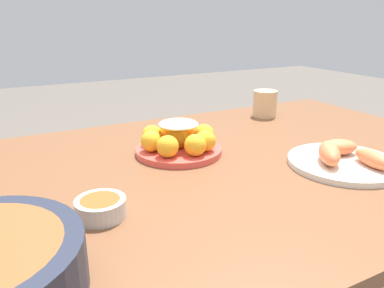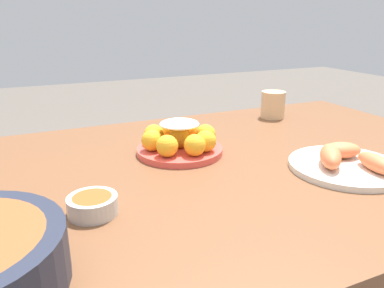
# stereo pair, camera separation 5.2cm
# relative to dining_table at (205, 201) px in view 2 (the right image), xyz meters

# --- Properties ---
(dining_table) EXTENTS (1.54, 0.90, 0.76)m
(dining_table) POSITION_rel_dining_table_xyz_m (0.00, 0.00, 0.00)
(dining_table) COLOR brown
(dining_table) RESTS_ON ground_plane
(cake_plate) EXTENTS (0.22, 0.22, 0.09)m
(cake_plate) POSITION_rel_dining_table_xyz_m (0.02, -0.11, 0.13)
(cake_plate) COLOR #E04C42
(cake_plate) RESTS_ON dining_table
(sauce_bowl) EXTENTS (0.09, 0.09, 0.03)m
(sauce_bowl) POSITION_rel_dining_table_xyz_m (0.28, 0.12, 0.11)
(sauce_bowl) COLOR beige
(sauce_bowl) RESTS_ON dining_table
(seafood_platter) EXTENTS (0.26, 0.26, 0.06)m
(seafood_platter) POSITION_rel_dining_table_xyz_m (-0.28, 0.15, 0.11)
(seafood_platter) COLOR silver
(seafood_platter) RESTS_ON dining_table
(cup_near) EXTENTS (0.08, 0.08, 0.09)m
(cup_near) POSITION_rel_dining_table_xyz_m (-0.41, -0.31, 0.14)
(cup_near) COLOR #DBB27F
(cup_near) RESTS_ON dining_table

